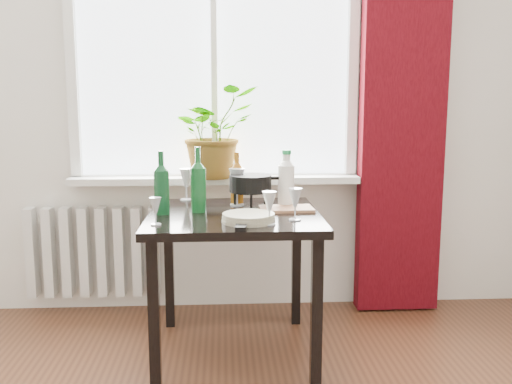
{
  "coord_description": "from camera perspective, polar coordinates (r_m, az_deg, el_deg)",
  "views": [
    {
      "loc": [
        0.05,
        -1.25,
        1.31
      ],
      "look_at": [
        0.21,
        1.55,
        0.84
      ],
      "focal_mm": 40.0,
      "sensor_mm": 36.0,
      "label": 1
    }
  ],
  "objects": [
    {
      "name": "wineglass_front_right",
      "position": [
        2.57,
        1.35,
        -1.6
      ],
      "size": [
        0.07,
        0.07,
        0.16
      ],
      "primitive_type": null,
      "rotation": [
        0.0,
        0.0,
        0.12
      ],
      "color": "silver",
      "rests_on": "table"
    },
    {
      "name": "plate_stack",
      "position": [
        2.64,
        -0.76,
        -2.58
      ],
      "size": [
        0.32,
        0.32,
        0.04
      ],
      "primitive_type": "cylinder",
      "rotation": [
        0.0,
        0.0,
        -0.37
      ],
      "color": "#BCB79B",
      "rests_on": "table"
    },
    {
      "name": "table",
      "position": [
        2.88,
        -2.21,
        -3.88
      ],
      "size": [
        0.85,
        0.85,
        0.74
      ],
      "color": "black",
      "rests_on": "ground"
    },
    {
      "name": "tv_remote",
      "position": [
        2.54,
        -1.48,
        -3.34
      ],
      "size": [
        0.06,
        0.17,
        0.02
      ],
      "primitive_type": "cube",
      "rotation": [
        0.0,
        0.0,
        -0.08
      ],
      "color": "black",
      "rests_on": "table"
    },
    {
      "name": "window",
      "position": [
        3.49,
        -4.23,
        14.14
      ],
      "size": [
        1.72,
        0.08,
        1.62
      ],
      "color": "white",
      "rests_on": "ground"
    },
    {
      "name": "wineglass_front_left",
      "position": [
        2.61,
        -10.02,
        -1.89
      ],
      "size": [
        0.07,
        0.07,
        0.13
      ],
      "primitive_type": null,
      "rotation": [
        0.0,
        0.0,
        0.35
      ],
      "color": "silver",
      "rests_on": "table"
    },
    {
      "name": "cutting_board",
      "position": [
        2.93,
        3.04,
        -1.68
      ],
      "size": [
        0.28,
        0.18,
        0.01
      ],
      "primitive_type": "cube",
      "rotation": [
        0.0,
        0.0,
        0.04
      ],
      "color": "#AA714D",
      "rests_on": "table"
    },
    {
      "name": "wine_bottle_left",
      "position": [
        2.84,
        -9.43,
        0.97
      ],
      "size": [
        0.09,
        0.09,
        0.32
      ],
      "primitive_type": null,
      "rotation": [
        0.0,
        0.0,
        -0.32
      ],
      "color": "#0B3D1C",
      "rests_on": "table"
    },
    {
      "name": "wineglass_far_right",
      "position": [
        2.68,
        3.93,
        -1.19
      ],
      "size": [
        0.08,
        0.08,
        0.16
      ],
      "primitive_type": null,
      "rotation": [
        0.0,
        0.0,
        0.22
      ],
      "color": "silver",
      "rests_on": "table"
    },
    {
      "name": "curtain",
      "position": [
        3.54,
        14.49,
        8.88
      ],
      "size": [
        0.5,
        0.12,
        2.56
      ],
      "color": "#38050B",
      "rests_on": "ground"
    },
    {
      "name": "fondue_pot",
      "position": [
        2.99,
        -0.56,
        0.09
      ],
      "size": [
        0.28,
        0.25,
        0.17
      ],
      "primitive_type": null,
      "rotation": [
        0.0,
        0.0,
        -0.12
      ],
      "color": "black",
      "rests_on": "table"
    },
    {
      "name": "radiator",
      "position": [
        3.64,
        -15.93,
        -5.75
      ],
      "size": [
        0.8,
        0.1,
        0.55
      ],
      "color": "silver",
      "rests_on": "ground"
    },
    {
      "name": "potted_plant",
      "position": [
        3.35,
        -4.26,
        6.0
      ],
      "size": [
        0.64,
        0.63,
        0.54
      ],
      "primitive_type": "imported",
      "rotation": [
        0.0,
        0.0,
        0.65
      ],
      "color": "#31771F",
      "rests_on": "windowsill"
    },
    {
      "name": "wine_bottle_right",
      "position": [
        2.87,
        -5.8,
        1.28
      ],
      "size": [
        0.08,
        0.08,
        0.33
      ],
      "primitive_type": null,
      "rotation": [
        0.0,
        0.0,
        0.0
      ],
      "color": "#0E491D",
      "rests_on": "table"
    },
    {
      "name": "bottle_amber",
      "position": [
        3.08,
        -1.92,
        1.45
      ],
      "size": [
        0.09,
        0.09,
        0.29
      ],
      "primitive_type": null,
      "rotation": [
        0.0,
        0.0,
        0.25
      ],
      "color": "brown",
      "rests_on": "table"
    },
    {
      "name": "wineglass_back_left",
      "position": [
        3.22,
        -6.97,
        0.8
      ],
      "size": [
        0.08,
        0.08,
        0.18
      ],
      "primitive_type": null,
      "rotation": [
        0.0,
        0.0,
        -0.07
      ],
      "color": "silver",
      "rests_on": "table"
    },
    {
      "name": "wineglass_back_center",
      "position": [
        3.04,
        -1.91,
        0.57
      ],
      "size": [
        0.11,
        0.11,
        0.21
      ],
      "primitive_type": null,
      "rotation": [
        0.0,
        0.0,
        -0.34
      ],
      "color": "#B5BAC3",
      "rests_on": "table"
    },
    {
      "name": "cleaning_bottle",
      "position": [
        3.01,
        3.04,
        1.44
      ],
      "size": [
        0.11,
        0.11,
        0.31
      ],
      "primitive_type": null,
      "rotation": [
        0.0,
        0.0,
        -0.27
      ],
      "color": "white",
      "rests_on": "table"
    },
    {
      "name": "windowsill",
      "position": [
        3.44,
        -4.09,
        1.26
      ],
      "size": [
        1.72,
        0.2,
        0.04
      ],
      "color": "silver",
      "rests_on": "ground"
    }
  ]
}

